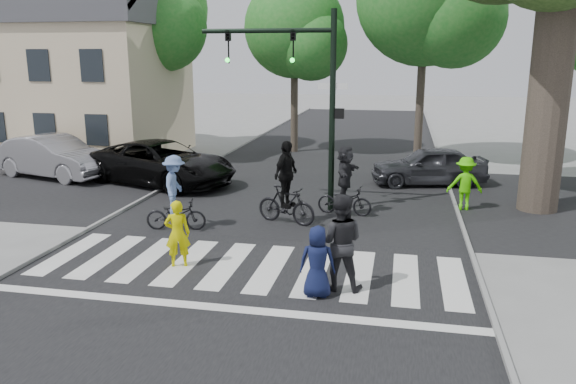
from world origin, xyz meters
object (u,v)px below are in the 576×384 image
cyclist_left (175,198)px  car_suv (162,163)px  traffic_signal (305,82)px  cyclist_mid (286,190)px  cyclist_right (345,184)px  pedestrian_woman (177,234)px  pedestrian_adult (340,242)px  car_grey (429,166)px  pedestrian_child (317,262)px  car_silver (54,157)px

cyclist_left → car_suv: size_ratio=0.36×
traffic_signal → car_suv: size_ratio=1.03×
cyclist_left → cyclist_mid: cyclist_mid is taller
cyclist_right → pedestrian_woman: bearing=-122.9°
pedestrian_adult → car_grey: pedestrian_adult is taller
cyclist_mid → pedestrian_child: bearing=-71.3°
pedestrian_woman → cyclist_right: 6.00m
cyclist_mid → cyclist_right: size_ratio=1.13×
cyclist_right → car_grey: bearing=60.9°
pedestrian_woman → cyclist_right: size_ratio=0.73×
cyclist_right → car_suv: size_ratio=0.36×
pedestrian_child → traffic_signal: bearing=-82.7°
traffic_signal → cyclist_mid: traffic_signal is taller
cyclist_left → car_silver: bearing=143.1°
pedestrian_adult → cyclist_mid: bearing=-65.4°
pedestrian_woman → cyclist_left: bearing=-86.2°
cyclist_left → car_grey: cyclist_left is taller
cyclist_left → pedestrian_child: bearing=-38.8°
car_grey → traffic_signal: bearing=-55.0°
pedestrian_woman → pedestrian_child: pedestrian_woman is taller
cyclist_left → car_grey: 10.02m
cyclist_left → car_suv: (-2.72, 5.28, -0.09)m
car_silver → cyclist_left: bearing=-111.4°
pedestrian_woman → car_suv: 8.75m
pedestrian_adult → car_grey: 10.51m
car_suv → car_silver: 4.68m
pedestrian_woman → pedestrian_adult: pedestrian_adult is taller
pedestrian_adult → cyclist_mid: cyclist_mid is taller
car_suv → traffic_signal: bearing=-92.0°
pedestrian_adult → car_silver: 15.00m
traffic_signal → cyclist_right: bearing=-18.4°
traffic_signal → pedestrian_adult: (1.79, -6.02, -2.89)m
traffic_signal → car_silver: (-10.45, 2.65, -3.07)m
pedestrian_woman → car_grey: (5.88, 9.74, -0.06)m
traffic_signal → pedestrian_child: 7.37m
pedestrian_woman → car_suv: bearing=-83.7°
traffic_signal → pedestrian_adult: size_ratio=2.98×
traffic_signal → car_suv: 6.97m
cyclist_right → car_suv: bearing=158.3°
pedestrian_child → pedestrian_adult: pedestrian_adult is taller
pedestrian_woman → cyclist_left: 2.82m
car_grey → pedestrian_child: bearing=-25.5°
cyclist_mid → cyclist_right: bearing=39.4°
pedestrian_woman → cyclist_left: size_ratio=0.74×
car_silver → car_grey: 14.48m
pedestrian_woman → pedestrian_child: (3.34, -1.02, -0.04)m
pedestrian_child → car_suv: 11.42m
pedestrian_woman → cyclist_right: (3.25, 5.04, 0.17)m
car_suv → car_grey: car_suv is taller
pedestrian_woman → pedestrian_adult: 3.77m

